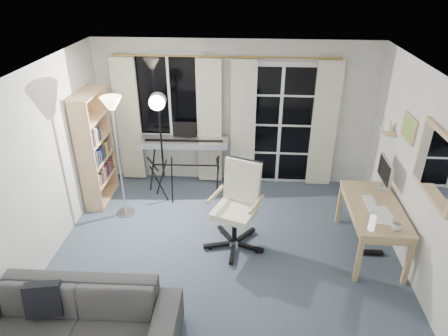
# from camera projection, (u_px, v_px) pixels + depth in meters

# --- Properties ---
(floor) EXTENTS (4.50, 4.00, 0.02)m
(floor) POSITION_uv_depth(u_px,v_px,m) (226.00, 251.00, 5.34)
(floor) COLOR #384452
(floor) RESTS_ON ground
(window) EXTENTS (1.20, 0.08, 1.40)m
(window) POSITION_uv_depth(u_px,v_px,m) (170.00, 96.00, 6.44)
(window) COLOR white
(window) RESTS_ON floor
(french_door) EXTENTS (1.32, 0.09, 2.11)m
(french_door) POSITION_uv_depth(u_px,v_px,m) (280.00, 126.00, 6.55)
(french_door) COLOR white
(french_door) RESTS_ON floor
(curtains) EXTENTS (3.60, 0.07, 2.13)m
(curtains) POSITION_uv_depth(u_px,v_px,m) (226.00, 123.00, 6.49)
(curtains) COLOR gold
(curtains) RESTS_ON floor
(bookshelf) EXTENTS (0.29, 0.83, 1.77)m
(bookshelf) POSITION_uv_depth(u_px,v_px,m) (93.00, 152.00, 6.11)
(bookshelf) COLOR tan
(bookshelf) RESTS_ON floor
(torchiere_lamp) EXTENTS (0.37, 0.37, 1.84)m
(torchiere_lamp) POSITION_uv_depth(u_px,v_px,m) (114.00, 122.00, 5.43)
(torchiere_lamp) COLOR #B2B2B7
(torchiere_lamp) RESTS_ON floor
(keyboard_piano) EXTENTS (1.44, 0.72, 1.03)m
(keyboard_piano) POSITION_uv_depth(u_px,v_px,m) (184.00, 144.00, 6.52)
(keyboard_piano) COLOR black
(keyboard_piano) RESTS_ON floor
(studio_light) EXTENTS (0.34, 0.36, 1.82)m
(studio_light) POSITION_uv_depth(u_px,v_px,m) (159.00, 115.00, 5.76)
(studio_light) COLOR black
(studio_light) RESTS_ON floor
(office_chair) EXTENTS (0.82, 0.83, 1.18)m
(office_chair) POSITION_uv_depth(u_px,v_px,m) (239.00, 198.00, 5.21)
(office_chair) COLOR black
(office_chair) RESTS_ON floor
(desk) EXTENTS (0.65, 1.29, 0.69)m
(desk) POSITION_uv_depth(u_px,v_px,m) (374.00, 212.00, 5.08)
(desk) COLOR #A58455
(desk) RESTS_ON floor
(monitor) EXTENTS (0.17, 0.50, 0.43)m
(monitor) POSITION_uv_depth(u_px,v_px,m) (385.00, 172.00, 5.30)
(monitor) COLOR silver
(monitor) RESTS_ON desk
(desk_clutter) EXTENTS (0.41, 0.78, 0.87)m
(desk_clutter) POSITION_uv_depth(u_px,v_px,m) (373.00, 226.00, 4.92)
(desk_clutter) COLOR white
(desk_clutter) RESTS_ON desk
(mug) EXTENTS (0.11, 0.09, 0.11)m
(mug) POSITION_uv_depth(u_px,v_px,m) (397.00, 226.00, 4.57)
(mug) COLOR silver
(mug) RESTS_ON desk
(wall_mirror) EXTENTS (0.04, 0.94, 0.74)m
(wall_mirror) POSITION_uv_depth(u_px,v_px,m) (436.00, 165.00, 4.16)
(wall_mirror) COLOR tan
(wall_mirror) RESTS_ON floor
(framed_print) EXTENTS (0.03, 0.42, 0.32)m
(framed_print) POSITION_uv_depth(u_px,v_px,m) (409.00, 128.00, 4.93)
(framed_print) COLOR tan
(framed_print) RESTS_ON floor
(wall_shelf) EXTENTS (0.16, 0.30, 0.18)m
(wall_shelf) POSITION_uv_depth(u_px,v_px,m) (388.00, 128.00, 5.47)
(wall_shelf) COLOR tan
(wall_shelf) RESTS_ON floor
(sofa) EXTENTS (2.09, 0.64, 0.81)m
(sofa) POSITION_uv_depth(u_px,v_px,m) (70.00, 314.00, 3.86)
(sofa) COLOR #302F32
(sofa) RESTS_ON floor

